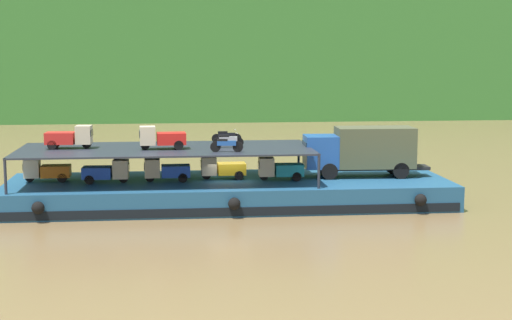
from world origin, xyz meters
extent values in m
plane|color=brown|center=(0.00, 0.00, 0.00)|extent=(400.00, 400.00, 0.00)
cube|color=navy|center=(0.00, 0.00, 0.75)|extent=(26.76, 8.12, 1.50)
cube|color=black|center=(0.00, -4.08, 0.35)|extent=(26.22, 0.06, 0.50)
sphere|color=black|center=(-10.70, -4.27, 0.85)|extent=(0.70, 0.70, 0.70)
sphere|color=black|center=(0.00, -4.27, 0.85)|extent=(0.70, 0.70, 0.70)
sphere|color=black|center=(10.70, -4.27, 0.85)|extent=(0.70, 0.70, 0.70)
cube|color=#1E4C99|center=(5.78, 0.50, 3.10)|extent=(2.08, 2.25, 2.00)
cube|color=#192833|center=(4.75, 0.54, 3.45)|extent=(0.12, 1.84, 0.60)
cube|color=#474C33|center=(9.18, 0.38, 3.35)|extent=(4.88, 2.47, 2.50)
cube|color=black|center=(9.18, 0.38, 2.05)|extent=(6.84, 1.62, 0.20)
cylinder|color=black|center=(6.22, 1.50, 2.00)|extent=(1.01, 0.31, 1.00)
cylinder|color=black|center=(6.14, -0.52, 2.00)|extent=(1.01, 0.31, 1.00)
cylinder|color=black|center=(10.65, 1.34, 2.00)|extent=(1.01, 0.31, 1.00)
cylinder|color=black|center=(10.58, -0.68, 2.00)|extent=(1.01, 0.31, 1.00)
cylinder|color=#232833|center=(4.90, 3.58, 2.50)|extent=(0.16, 0.16, 2.00)
cylinder|color=#232833|center=(4.90, -3.58, 2.50)|extent=(0.16, 0.16, 2.00)
cylinder|color=#232833|center=(-12.50, 3.58, 2.50)|extent=(0.16, 0.16, 2.00)
cylinder|color=#232833|center=(-12.50, -3.58, 2.50)|extent=(0.16, 0.16, 2.00)
cube|color=#232833|center=(-3.80, 0.00, 3.45)|extent=(17.56, 7.32, 0.10)
cube|color=orange|center=(-10.39, 0.56, 2.13)|extent=(1.73, 1.24, 0.70)
cube|color=beige|center=(-11.79, 0.52, 2.33)|extent=(0.92, 1.02, 1.10)
cube|color=#19232D|center=(-12.26, 0.51, 2.44)|extent=(0.06, 0.85, 0.38)
cylinder|color=black|center=(-11.94, 0.52, 1.78)|extent=(0.56, 0.15, 0.56)
cylinder|color=black|center=(-10.00, 1.10, 1.78)|extent=(0.56, 0.15, 0.56)
cylinder|color=black|center=(-9.97, 0.04, 1.78)|extent=(0.56, 0.15, 0.56)
cube|color=#1E47B7|center=(-7.87, -0.30, 2.13)|extent=(1.75, 1.27, 0.70)
cube|color=beige|center=(-6.47, -0.36, 2.33)|extent=(0.94, 1.04, 1.10)
cube|color=#19232D|center=(-6.00, -0.38, 2.44)|extent=(0.08, 0.85, 0.38)
cylinder|color=black|center=(-6.32, -0.37, 1.78)|extent=(0.57, 0.16, 0.56)
cylinder|color=black|center=(-8.29, -0.82, 1.78)|extent=(0.57, 0.16, 0.56)
cylinder|color=black|center=(-8.24, 0.24, 1.78)|extent=(0.57, 0.16, 0.56)
cube|color=#1E47B7|center=(-3.21, -0.15, 2.13)|extent=(1.73, 1.24, 0.70)
cube|color=#C6B793|center=(-4.61, -0.19, 2.33)|extent=(0.92, 1.02, 1.10)
cube|color=#19232D|center=(-5.08, -0.20, 2.44)|extent=(0.06, 0.85, 0.38)
cylinder|color=black|center=(-4.76, -0.19, 1.78)|extent=(0.56, 0.15, 0.56)
cylinder|color=black|center=(-2.83, 0.39, 1.78)|extent=(0.56, 0.15, 0.56)
cylinder|color=black|center=(-2.80, -0.67, 1.78)|extent=(0.56, 0.15, 0.56)
cube|color=gold|center=(0.21, 0.41, 2.13)|extent=(1.73, 1.24, 0.70)
cube|color=#C6B793|center=(-1.19, 0.37, 2.33)|extent=(0.92, 1.02, 1.10)
cube|color=#19232D|center=(-1.66, 0.36, 2.44)|extent=(0.06, 0.85, 0.38)
cylinder|color=black|center=(-1.34, 0.37, 1.78)|extent=(0.56, 0.15, 0.56)
cylinder|color=black|center=(0.59, 0.95, 1.78)|extent=(0.56, 0.15, 0.56)
cylinder|color=black|center=(0.62, -0.11, 1.78)|extent=(0.56, 0.15, 0.56)
cube|color=teal|center=(3.66, -0.42, 2.13)|extent=(1.73, 1.24, 0.70)
cube|color=beige|center=(2.26, -0.38, 2.33)|extent=(0.92, 1.02, 1.10)
cube|color=#19232D|center=(1.79, -0.37, 2.44)|extent=(0.06, 0.85, 0.38)
cylinder|color=black|center=(2.11, -0.38, 1.78)|extent=(0.56, 0.15, 0.56)
cylinder|color=black|center=(4.08, 0.10, 1.78)|extent=(0.56, 0.15, 0.56)
cylinder|color=black|center=(4.05, -0.96, 1.78)|extent=(0.56, 0.15, 0.56)
cube|color=red|center=(-10.06, 0.50, 4.13)|extent=(1.77, 1.30, 0.70)
cube|color=#C6B793|center=(-8.66, 0.42, 4.33)|extent=(0.96, 1.05, 1.10)
cube|color=#19232D|center=(-8.19, 0.39, 4.44)|extent=(0.09, 0.85, 0.38)
cylinder|color=black|center=(-8.51, 0.41, 3.78)|extent=(0.57, 0.17, 0.56)
cylinder|color=black|center=(-10.49, -0.01, 3.78)|extent=(0.57, 0.17, 0.56)
cylinder|color=black|center=(-10.43, 1.05, 3.78)|extent=(0.57, 0.17, 0.56)
cube|color=red|center=(-3.45, -0.43, 4.13)|extent=(1.77, 1.30, 0.70)
cube|color=beige|center=(-4.85, -0.51, 4.33)|extent=(0.96, 1.05, 1.10)
cube|color=#19232D|center=(-5.32, -0.54, 4.44)|extent=(0.09, 0.85, 0.38)
cylinder|color=black|center=(-5.00, -0.52, 3.78)|extent=(0.57, 0.17, 0.56)
cylinder|color=black|center=(-3.08, 0.13, 3.78)|extent=(0.57, 0.17, 0.56)
cylinder|color=black|center=(-3.02, -0.93, 3.78)|extent=(0.57, 0.17, 0.56)
cylinder|color=black|center=(0.38, -2.28, 3.80)|extent=(0.61, 0.18, 0.60)
cylinder|color=black|center=(-0.91, -2.11, 3.80)|extent=(0.61, 0.18, 0.60)
cube|color=#1E4C99|center=(-0.27, -2.20, 4.02)|extent=(1.12, 0.35, 0.28)
cube|color=black|center=(-0.52, -2.16, 4.20)|extent=(0.62, 0.28, 0.12)
cylinder|color=#B2B2B7|center=(0.28, -2.27, 4.35)|extent=(0.12, 0.55, 0.04)
cylinder|color=black|center=(0.62, 0.06, 3.80)|extent=(0.61, 0.15, 0.60)
cylinder|color=black|center=(-0.67, -0.06, 3.80)|extent=(0.61, 0.15, 0.60)
cube|color=#B7B7BC|center=(-0.03, 0.00, 4.02)|extent=(1.11, 0.30, 0.28)
cube|color=black|center=(-0.27, -0.02, 4.20)|extent=(0.62, 0.25, 0.12)
cylinder|color=#B2B2B7|center=(0.52, 0.05, 4.35)|extent=(0.09, 0.55, 0.04)
cylinder|color=black|center=(0.68, 2.22, 3.80)|extent=(0.60, 0.12, 0.60)
cylinder|color=black|center=(-0.61, 2.17, 3.80)|extent=(0.60, 0.12, 0.60)
cube|color=black|center=(0.04, 2.20, 4.02)|extent=(1.11, 0.24, 0.28)
cube|color=black|center=(-0.21, 2.19, 4.20)|extent=(0.61, 0.22, 0.12)
cylinder|color=#B2B2B7|center=(0.58, 2.21, 4.35)|extent=(0.06, 0.55, 0.04)
camera|label=1|loc=(-3.35, -46.80, 9.27)|focal=54.67mm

